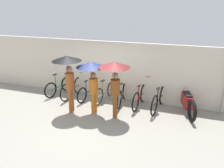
{
  "coord_description": "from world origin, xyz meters",
  "views": [
    {
      "loc": [
        2.89,
        -6.11,
        3.78
      ],
      "look_at": [
        0.5,
        1.01,
        1.0
      ],
      "focal_mm": 35.0,
      "sensor_mm": 36.0,
      "label": 1
    }
  ],
  "objects": [
    {
      "name": "pedestrian_center",
      "position": [
        -0.03,
        0.42,
        1.54
      ],
      "size": [
        1.0,
        1.0,
        1.95
      ],
      "rotation": [
        0.0,
        0.0,
        3.07
      ],
      "color": "#C66B1E",
      "rests_on": "ground"
    },
    {
      "name": "parked_bicycle_2",
      "position": [
        -0.72,
        1.6,
        0.35
      ],
      "size": [
        0.45,
        1.63,
        1.1
      ],
      "rotation": [
        0.0,
        0.0,
        1.41
      ],
      "color": "black",
      "rests_on": "ground"
    },
    {
      "name": "parked_bicycle_0",
      "position": [
        -2.17,
        1.64,
        0.36
      ],
      "size": [
        0.57,
        1.62,
        1.0
      ],
      "rotation": [
        0.0,
        0.0,
        1.32
      ],
      "color": "black",
      "rests_on": "ground"
    },
    {
      "name": "parked_bicycle_6",
      "position": [
        2.18,
        1.53,
        0.4
      ],
      "size": [
        0.48,
        1.85,
        1.04
      ],
      "rotation": [
        0.0,
        0.0,
        1.41
      ],
      "color": "black",
      "rests_on": "ground"
    },
    {
      "name": "parked_bicycle_3",
      "position": [
        0.0,
        1.64,
        0.37
      ],
      "size": [
        0.53,
        1.7,
        1.02
      ],
      "rotation": [
        0.0,
        0.0,
        1.36
      ],
      "color": "black",
      "rests_on": "ground"
    },
    {
      "name": "parked_bicycle_4",
      "position": [
        0.72,
        1.62,
        0.38
      ],
      "size": [
        0.44,
        1.69,
        1.09
      ],
      "rotation": [
        0.0,
        0.0,
        1.63
      ],
      "color": "black",
      "rests_on": "ground"
    },
    {
      "name": "motorcycle",
      "position": [
        3.18,
        1.62,
        0.42
      ],
      "size": [
        0.8,
        2.03,
        0.94
      ],
      "rotation": [
        0.0,
        0.0,
        1.85
      ],
      "color": "black",
      "rests_on": "ground"
    },
    {
      "name": "back_wall",
      "position": [
        0.0,
        2.07,
        1.19
      ],
      "size": [
        13.35,
        0.12,
        2.38
      ],
      "color": "beige",
      "rests_on": "ground"
    },
    {
      "name": "pedestrian_leading",
      "position": [
        -0.84,
        0.24,
        1.68
      ],
      "size": [
        1.01,
        1.01,
        2.14
      ],
      "rotation": [
        0.0,
        0.0,
        3.29
      ],
      "color": "#9E4C1E",
      "rests_on": "ground"
    },
    {
      "name": "parked_bicycle_1",
      "position": [
        -1.45,
        1.55,
        0.39
      ],
      "size": [
        0.44,
        1.73,
        0.98
      ],
      "rotation": [
        0.0,
        0.0,
        1.47
      ],
      "color": "black",
      "rests_on": "ground"
    },
    {
      "name": "parked_bicycle_5",
      "position": [
        1.45,
        1.56,
        0.39
      ],
      "size": [
        0.44,
        1.7,
        1.1
      ],
      "rotation": [
        0.0,
        0.0,
        1.45
      ],
      "color": "black",
      "rests_on": "ground"
    },
    {
      "name": "ground_plane",
      "position": [
        0.0,
        0.0,
        0.0
      ],
      "size": [
        30.0,
        30.0,
        0.0
      ],
      "primitive_type": "plane",
      "color": "gray"
    },
    {
      "name": "pedestrian_trailing",
      "position": [
        0.82,
        0.35,
        1.61
      ],
      "size": [
        1.03,
        1.03,
        2.04
      ],
      "rotation": [
        0.0,
        0.0,
        3.26
      ],
      "color": "brown",
      "rests_on": "ground"
    }
  ]
}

